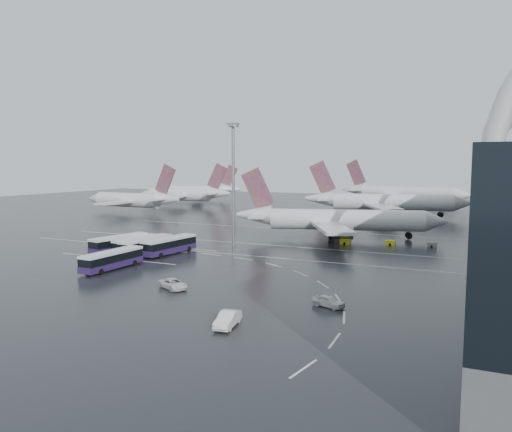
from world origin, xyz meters
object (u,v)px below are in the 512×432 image
at_px(airliner_gate_b, 383,203).
at_px(bus_row_near_b, 137,244).
at_px(van_curve_a, 173,284).
at_px(floodlight_mast, 233,169).
at_px(jet_remote_mid, 186,195).
at_px(bus_row_near_d, 170,245).
at_px(airliner_main, 335,220).
at_px(gse_cart_belly_c, 345,242).
at_px(gse_cart_belly_a, 390,243).
at_px(gse_cart_belly_d, 432,245).
at_px(bus_row_near_a, 119,243).
at_px(airliner_gate_c, 400,194).
at_px(jet_remote_far, 201,191).
at_px(bus_row_far_c, 112,259).
at_px(jet_remote_west, 134,200).
at_px(bus_row_near_c, 146,245).
at_px(van_curve_b, 328,301).
at_px(van_curve_c, 228,319).

height_order(airliner_gate_b, bus_row_near_b, airliner_gate_b).
xyz_separation_m(van_curve_a, floodlight_mast, (-9.74, 38.76, 16.68)).
relative_size(airliner_gate_b, jet_remote_mid, 1.30).
relative_size(airliner_gate_b, bus_row_near_d, 3.99).
bearing_deg(airliner_main, airliner_gate_b, 72.98).
relative_size(floodlight_mast, gse_cart_belly_c, 12.26).
distance_m(gse_cart_belly_a, gse_cart_belly_d, 9.03).
bearing_deg(bus_row_near_a, airliner_gate_c, -4.20).
height_order(airliner_gate_b, jet_remote_far, airliner_gate_b).
xyz_separation_m(airliner_gate_b, gse_cart_belly_a, (13.29, -62.61, -4.40)).
bearing_deg(gse_cart_belly_d, gse_cart_belly_a, -171.89).
relative_size(bus_row_far_c, gse_cart_belly_a, 6.32).
height_order(jet_remote_west, bus_row_near_c, jet_remote_west).
distance_m(jet_remote_west, gse_cart_belly_d, 116.79).
xyz_separation_m(bus_row_near_a, bus_row_near_d, (11.38, 2.17, 0.02)).
relative_size(bus_row_near_d, van_curve_b, 3.19).
height_order(floodlight_mast, gse_cart_belly_a, floodlight_mast).
bearing_deg(bus_row_near_b, van_curve_c, -128.24).
height_order(bus_row_near_b, bus_row_near_c, bus_row_near_c).
distance_m(airliner_gate_c, jet_remote_mid, 97.01).
bearing_deg(floodlight_mast, bus_row_near_c, -125.04).
bearing_deg(jet_remote_mid, airliner_gate_b, 166.00).
xyz_separation_m(airliner_gate_c, van_curve_b, (16.68, -170.45, -4.44)).
relative_size(bus_row_near_c, bus_row_near_d, 0.99).
bearing_deg(jet_remote_west, gse_cart_belly_a, 161.45).
bearing_deg(bus_row_near_b, van_curve_b, -112.19).
bearing_deg(bus_row_near_a, gse_cart_belly_d, -51.35).
bearing_deg(airliner_main, bus_row_far_c, -131.14).
relative_size(van_curve_b, gse_cart_belly_a, 2.10).
distance_m(airliner_main, bus_row_far_c, 59.39).
distance_m(van_curve_c, floodlight_mast, 59.13).
bearing_deg(bus_row_near_d, bus_row_near_b, 101.90).
bearing_deg(bus_row_far_c, gse_cart_belly_c, -32.71).
xyz_separation_m(jet_remote_west, van_curve_a, (79.56, -91.20, -4.09)).
bearing_deg(floodlight_mast, airliner_gate_b, 76.26).
relative_size(airliner_main, jet_remote_mid, 1.18).
distance_m(bus_row_near_a, bus_row_near_b, 3.89).
height_order(airliner_main, bus_row_near_b, airliner_main).
distance_m(bus_row_near_c, van_curve_c, 50.37).
bearing_deg(van_curve_b, airliner_main, 33.30).
relative_size(bus_row_near_d, gse_cart_belly_d, 6.97).
height_order(jet_remote_west, jet_remote_far, jet_remote_west).
relative_size(jet_remote_mid, bus_row_near_d, 3.07).
bearing_deg(jet_remote_far, bus_row_far_c, 94.54).
bearing_deg(gse_cart_belly_a, airliner_main, 157.54).
distance_m(airliner_main, jet_remote_far, 139.61).
bearing_deg(bus_row_near_a, gse_cart_belly_a, -48.26).
bearing_deg(van_curve_c, gse_cart_belly_c, 83.89).
bearing_deg(van_curve_a, bus_row_near_d, 62.58).
distance_m(van_curve_b, gse_cart_belly_c, 52.35).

